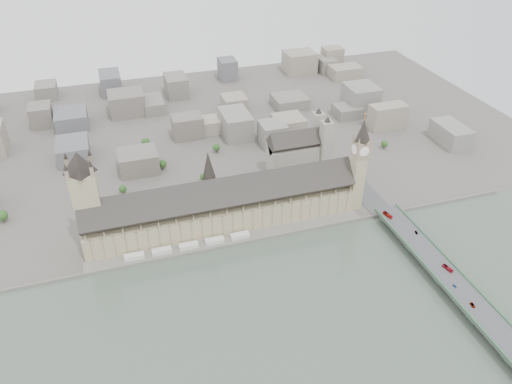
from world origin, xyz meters
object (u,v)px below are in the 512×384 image
object	(u,v)px
red_bus_north	(388,215)
red_bus_south	(448,268)
car_grey	(473,305)
elizabeth_tower	(359,159)
car_approach	(359,173)
palace_of_westminster	(222,206)
westminster_abbey	(300,151)
car_silver	(416,232)
victoria_tower	(86,196)
car_blue	(455,286)
westminster_bridge	(426,256)

from	to	relation	value
red_bus_north	red_bus_south	distance (m)	84.54
red_bus_north	car_grey	distance (m)	125.95
elizabeth_tower	car_grey	world-z (taller)	elizabeth_tower
car_grey	car_approach	world-z (taller)	car_grey
palace_of_westminster	westminster_abbey	world-z (taller)	westminster_abbey
car_silver	red_bus_south	bearing A→B (deg)	-81.35
elizabeth_tower	victoria_tower	distance (m)	260.64
palace_of_westminster	red_bus_south	bearing A→B (deg)	-38.77
westminster_abbey	red_bus_south	world-z (taller)	westminster_abbey
car_blue	red_bus_south	bearing A→B (deg)	65.83
car_blue	car_grey	world-z (taller)	car_grey
elizabeth_tower	car_silver	world-z (taller)	elizabeth_tower
westminster_bridge	car_grey	size ratio (longest dim) A/B	58.79
westminster_bridge	car_approach	world-z (taller)	car_approach
victoria_tower	red_bus_south	xyz separation A→B (m)	(287.40, -139.13, -43.52)
elizabeth_tower	westminster_abbey	distance (m)	96.91
victoria_tower	car_silver	xyz separation A→B (m)	(289.65, -87.31, -44.24)
elizabeth_tower	red_bus_north	xyz separation A→B (m)	(17.54, -37.16, -46.27)
car_blue	car_silver	bearing A→B (deg)	77.79
westminster_bridge	westminster_abbey	size ratio (longest dim) A/B	4.78
westminster_abbey	red_bus_north	world-z (taller)	westminster_abbey
palace_of_westminster	car_grey	world-z (taller)	palace_of_westminster
victoria_tower	car_grey	size ratio (longest dim) A/B	18.09
elizabeth_tower	victoria_tower	world-z (taller)	elizabeth_tower
elizabeth_tower	westminster_bridge	distance (m)	111.81
elizabeth_tower	car_blue	bearing A→B (deg)	-81.69
westminster_bridge	car_grey	world-z (taller)	car_grey
westminster_abbey	car_silver	xyz separation A→B (m)	(56.73, -156.31, -14.12)
elizabeth_tower	westminster_abbey	world-z (taller)	elizabeth_tower
red_bus_north	car_silver	size ratio (longest dim) A/B	2.60
car_approach	victoria_tower	bearing A→B (deg)	-167.33
elizabeth_tower	westminster_bridge	world-z (taller)	elizabeth_tower
elizabeth_tower	car_blue	world-z (taller)	elizabeth_tower
westminster_bridge	red_bus_south	bearing A→B (deg)	-82.44
elizabeth_tower	car_approach	bearing A→B (deg)	56.64
palace_of_westminster	elizabeth_tower	distance (m)	142.94
westminster_abbey	car_approach	bearing A→B (deg)	-38.39
victoria_tower	westminster_bridge	size ratio (longest dim) A/B	0.31
red_bus_south	car_approach	distance (m)	164.21
elizabeth_tower	car_blue	xyz separation A→B (m)	(20.57, -140.73, -47.17)
westminster_bridge	red_bus_north	xyz separation A→B (m)	(-6.46, 58.34, 6.69)
car_grey	westminster_bridge	bearing A→B (deg)	98.73
car_blue	red_bus_north	bearing A→B (deg)	86.72
westminster_bridge	car_approach	distance (m)	138.77
car_approach	red_bus_south	bearing A→B (deg)	-82.64
red_bus_south	car_approach	bearing A→B (deg)	78.10
car_silver	westminster_bridge	bearing A→B (deg)	-91.04
car_silver	car_approach	xyz separation A→B (m)	(-1.29, 112.39, -0.05)
car_blue	palace_of_westminster	bearing A→B (deg)	131.17
westminster_bridge	car_grey	distance (m)	67.90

